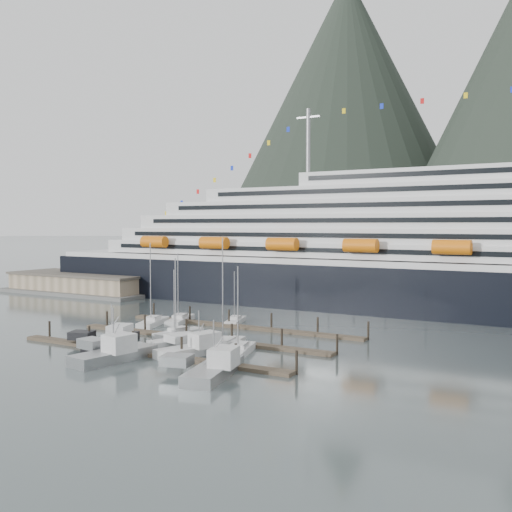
% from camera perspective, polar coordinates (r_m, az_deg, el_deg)
% --- Properties ---
extents(ground, '(1600.00, 1600.00, 0.00)m').
position_cam_1_polar(ground, '(93.41, -4.21, -8.57)').
color(ground, '#4B5758').
rests_on(ground, ground).
extents(cruise_ship, '(210.00, 30.40, 50.30)m').
position_cam_1_polar(cruise_ship, '(132.20, 20.80, -0.09)').
color(cruise_ship, black).
rests_on(cruise_ship, ground).
extents(warehouse, '(46.00, 20.00, 5.80)m').
position_cam_1_polar(warehouse, '(171.52, -16.12, -2.63)').
color(warehouse, '#595956').
rests_on(warehouse, ground).
extents(dock_near, '(48.18, 2.28, 3.20)m').
position_cam_1_polar(dock_near, '(88.63, -10.58, -9.04)').
color(dock_near, '#43372B').
rests_on(dock_near, ground).
extents(dock_mid, '(48.18, 2.28, 3.20)m').
position_cam_1_polar(dock_mid, '(98.60, -5.57, -7.78)').
color(dock_mid, '#43372B').
rests_on(dock_mid, ground).
extents(dock_far, '(48.18, 2.28, 3.20)m').
position_cam_1_polar(dock_far, '(109.21, -1.53, -6.71)').
color(dock_far, '#43372B').
rests_on(dock_far, ground).
extents(sailboat_a, '(5.66, 10.07, 15.90)m').
position_cam_1_polar(sailboat_a, '(113.77, -9.79, -6.28)').
color(sailboat_a, silver).
rests_on(sailboat_a, ground).
extents(sailboat_b, '(6.45, 11.30, 14.06)m').
position_cam_1_polar(sailboat_b, '(95.43, -7.08, -8.07)').
color(sailboat_b, silver).
rests_on(sailboat_b, ground).
extents(sailboat_c, '(4.36, 9.68, 11.71)m').
position_cam_1_polar(sailboat_c, '(102.11, -7.38, -7.36)').
color(sailboat_c, silver).
rests_on(sailboat_c, ground).
extents(sailboat_d, '(5.08, 11.61, 17.25)m').
position_cam_1_polar(sailboat_d, '(91.50, -2.93, -8.53)').
color(sailboat_d, silver).
rests_on(sailboat_d, ground).
extents(sailboat_e, '(6.13, 10.79, 13.81)m').
position_cam_1_polar(sailboat_e, '(115.92, -7.26, -6.11)').
color(sailboat_e, silver).
rests_on(sailboat_e, ground).
extents(sailboat_f, '(4.71, 8.35, 10.33)m').
position_cam_1_polar(sailboat_f, '(114.31, -1.97, -6.23)').
color(sailboat_f, silver).
rests_on(sailboat_f, ground).
extents(sailboat_h, '(5.49, 9.90, 13.29)m').
position_cam_1_polar(sailboat_h, '(87.65, -1.57, -9.05)').
color(sailboat_h, silver).
rests_on(sailboat_h, ground).
extents(trawler_a, '(10.71, 13.64, 7.25)m').
position_cam_1_polar(trawler_a, '(95.29, -13.64, -7.85)').
color(trawler_a, black).
rests_on(trawler_a, ground).
extents(trawler_b, '(9.86, 12.92, 8.15)m').
position_cam_1_polar(trawler_b, '(85.69, -13.47, -9.02)').
color(trawler_b, '#929598').
rests_on(trawler_b, ground).
extents(trawler_c, '(10.63, 14.09, 6.97)m').
position_cam_1_polar(trawler_c, '(88.33, -5.52, -8.66)').
color(trawler_c, silver).
rests_on(trawler_c, ground).
extents(trawler_d, '(10.42, 13.53, 7.76)m').
position_cam_1_polar(trawler_d, '(75.30, -4.15, -10.65)').
color(trawler_d, '#929598').
rests_on(trawler_d, ground).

